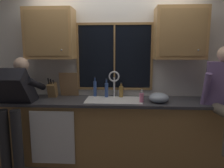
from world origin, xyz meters
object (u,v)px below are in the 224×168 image
object	(u,v)px
mixing_bowl	(159,98)
bottle_tall_clear	(121,91)
knife_block	(52,90)
cutting_board	(69,84)
soap_dispenser	(142,97)
bottle_amber_small	(106,90)
person_standing	(15,102)
bottle_green_glass	(95,88)

from	to	relation	value
mixing_bowl	bottle_tall_clear	world-z (taller)	bottle_tall_clear
knife_block	cutting_board	xyz separation A→B (m)	(0.23, 0.09, 0.07)
soap_dispenser	bottle_amber_small	distance (m)	0.58
person_standing	soap_dispenser	xyz separation A→B (m)	(1.70, 0.19, 0.04)
person_standing	knife_block	size ratio (longest dim) A/B	4.76
knife_block	bottle_amber_small	distance (m)	0.82
person_standing	knife_block	world-z (taller)	person_standing
cutting_board	mixing_bowl	size ratio (longest dim) A/B	1.36
mixing_bowl	bottle_green_glass	size ratio (longest dim) A/B	0.90
cutting_board	bottle_amber_small	world-z (taller)	cutting_board
mixing_bowl	bottle_tall_clear	distance (m)	0.60
bottle_amber_small	bottle_green_glass	bearing A→B (deg)	167.26
person_standing	bottle_amber_small	xyz separation A→B (m)	(1.19, 0.47, 0.09)
mixing_bowl	cutting_board	bearing A→B (deg)	166.88
person_standing	knife_block	bearing A→B (deg)	48.46
person_standing	knife_block	xyz separation A→B (m)	(0.37, 0.42, 0.08)
soap_dispenser	person_standing	bearing A→B (deg)	-173.72
person_standing	mixing_bowl	distance (m)	1.95
bottle_green_glass	bottle_amber_small	bearing A→B (deg)	-12.74
bottle_tall_clear	knife_block	bearing A→B (deg)	-176.17
bottle_green_glass	bottle_tall_clear	bearing A→B (deg)	-3.30
mixing_bowl	soap_dispenser	distance (m)	0.24
mixing_bowl	bottle_green_glass	distance (m)	0.98
knife_block	bottle_green_glass	world-z (taller)	bottle_green_glass
cutting_board	bottle_tall_clear	distance (m)	0.81
soap_dispenser	bottle_amber_small	bearing A→B (deg)	150.66
person_standing	cutting_board	world-z (taller)	person_standing
person_standing	cutting_board	distance (m)	0.81
cutting_board	bottle_tall_clear	xyz separation A→B (m)	(0.81, -0.02, -0.09)
cutting_board	soap_dispenser	size ratio (longest dim) A/B	2.11
person_standing	mixing_bowl	size ratio (longest dim) A/B	5.55
bottle_tall_clear	cutting_board	bearing A→B (deg)	178.65
cutting_board	bottle_tall_clear	world-z (taller)	cutting_board
mixing_bowl	bottle_green_glass	world-z (taller)	bottle_green_glass
soap_dispenser	bottle_tall_clear	xyz separation A→B (m)	(-0.29, 0.30, 0.02)
cutting_board	bottle_green_glass	distance (m)	0.41
person_standing	bottle_green_glass	bearing A→B (deg)	26.98
bottle_amber_small	mixing_bowl	bearing A→B (deg)	-20.16
person_standing	bottle_green_glass	distance (m)	1.14
person_standing	bottle_tall_clear	size ratio (longest dim) A/B	6.94
cutting_board	knife_block	bearing A→B (deg)	-159.08
cutting_board	soap_dispenser	distance (m)	1.15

